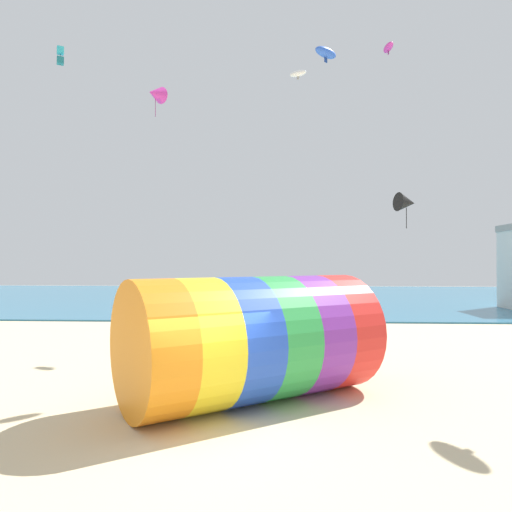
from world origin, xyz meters
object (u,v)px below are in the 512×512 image
kite_handler (349,346)px  kite_cyan_box (60,56)px  kite_magenta_parafoil (388,47)px  kite_black_delta (406,203)px  kite_white_parafoil (298,74)px  kite_magenta_delta (155,94)px  bystander_near_water (294,317)px  giant_inflatable_tube (253,339)px  kite_blue_parafoil (326,53)px

kite_handler → kite_cyan_box: size_ratio=1.82×
kite_magenta_parafoil → kite_cyan_box: bearing=-167.1°
kite_handler → kite_black_delta: 8.93m
kite_cyan_box → kite_white_parafoil: bearing=-0.9°
kite_magenta_delta → kite_magenta_parafoil: (13.68, 0.64, 2.73)m
kite_handler → bystander_near_water: bystander_near_water is taller
giant_inflatable_tube → kite_blue_parafoil: size_ratio=6.63×
kite_handler → kite_magenta_delta: size_ratio=0.91×
giant_inflatable_tube → kite_blue_parafoil: bearing=63.2°
kite_magenta_delta → kite_black_delta: 15.77m
kite_white_parafoil → kite_cyan_box: size_ratio=1.00×
kite_magenta_delta → kite_blue_parafoil: kite_magenta_delta is taller
bystander_near_water → kite_magenta_delta: bearing=157.6°
giant_inflatable_tube → kite_white_parafoil: size_ratio=7.66×
kite_handler → kite_blue_parafoil: bearing=108.5°
kite_handler → kite_magenta_delta: bearing=130.5°
kite_handler → kite_blue_parafoil: size_ratio=1.57×
kite_blue_parafoil → kite_magenta_parafoil: bearing=65.0°
kite_handler → kite_white_parafoil: bearing=100.0°
giant_inflatable_tube → kite_magenta_delta: 19.71m
giant_inflatable_tube → kite_white_parafoil: 15.75m
kite_black_delta → kite_cyan_box: kite_cyan_box is taller
kite_handler → kite_white_parafoil: size_ratio=1.81×
kite_magenta_delta → kite_magenta_parafoil: 13.97m
kite_blue_parafoil → bystander_near_water: 12.21m
kite_handler → kite_blue_parafoil: (-0.56, 1.68, 10.52)m
kite_white_parafoil → kite_magenta_delta: 8.97m
kite_white_parafoil → kite_magenta_parafoil: 7.63m
giant_inflatable_tube → kite_handler: giant_inflatable_tube is taller
kite_magenta_parafoil → bystander_near_water: 16.86m
kite_handler → kite_white_parafoil: kite_white_parafoil is taller
giant_inflatable_tube → kite_cyan_box: 19.80m
kite_magenta_delta → kite_blue_parafoil: bearing=-46.6°
kite_magenta_delta → kite_blue_parafoil: size_ratio=1.73×
kite_cyan_box → bystander_near_water: size_ratio=0.54×
kite_black_delta → kite_blue_parafoil: (-4.13, -4.37, 5.01)m
kite_white_parafoil → kite_cyan_box: 12.33m
kite_magenta_parafoil → kite_black_delta: size_ratio=0.75×
kite_white_parafoil → kite_blue_parafoil: kite_white_parafoil is taller
kite_handler → kite_cyan_box: 20.64m
giant_inflatable_tube → kite_magenta_delta: size_ratio=3.83×
giant_inflatable_tube → bystander_near_water: bearing=82.4°
kite_handler → kite_cyan_box: kite_cyan_box is taller
giant_inflatable_tube → bystander_near_water: 11.10m
kite_cyan_box → kite_blue_parafoil: 14.66m
kite_handler → kite_cyan_box: bearing=150.3°
kite_white_parafoil → kite_black_delta: 8.42m
kite_blue_parafoil → kite_handler: bearing=-71.5°
bystander_near_water → kite_black_delta: bearing=-19.5°
giant_inflatable_tube → kite_cyan_box: (-10.60, 10.87, 12.71)m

